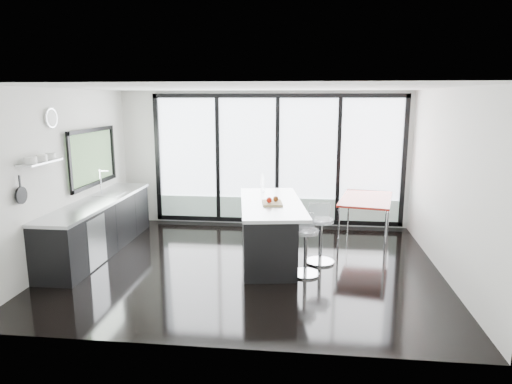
# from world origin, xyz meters

# --- Properties ---
(floor) EXTENTS (6.00, 5.00, 0.00)m
(floor) POSITION_xyz_m (0.00, 0.00, 0.00)
(floor) COLOR black
(floor) RESTS_ON ground
(ceiling) EXTENTS (6.00, 5.00, 0.00)m
(ceiling) POSITION_xyz_m (0.00, 0.00, 2.80)
(ceiling) COLOR white
(ceiling) RESTS_ON wall_back
(wall_back) EXTENTS (6.00, 0.09, 2.80)m
(wall_back) POSITION_xyz_m (0.27, 2.47, 1.27)
(wall_back) COLOR silver
(wall_back) RESTS_ON ground
(wall_front) EXTENTS (6.00, 0.00, 2.80)m
(wall_front) POSITION_xyz_m (0.00, -2.50, 1.40)
(wall_front) COLOR silver
(wall_front) RESTS_ON ground
(wall_left) EXTENTS (0.26, 5.00, 2.80)m
(wall_left) POSITION_xyz_m (-2.97, 0.27, 1.56)
(wall_left) COLOR silver
(wall_left) RESTS_ON ground
(wall_right) EXTENTS (0.00, 5.00, 2.80)m
(wall_right) POSITION_xyz_m (3.00, 0.00, 1.40)
(wall_right) COLOR silver
(wall_right) RESTS_ON ground
(counter_cabinets) EXTENTS (0.69, 3.24, 1.36)m
(counter_cabinets) POSITION_xyz_m (-2.67, 0.40, 0.46)
(counter_cabinets) COLOR black
(counter_cabinets) RESTS_ON floor
(island) EXTENTS (1.34, 2.48, 1.25)m
(island) POSITION_xyz_m (0.27, 0.43, 0.49)
(island) COLOR black
(island) RESTS_ON floor
(bar_stool_near) EXTENTS (0.55, 0.55, 0.71)m
(bar_stool_near) POSITION_xyz_m (0.92, -0.30, 0.36)
(bar_stool_near) COLOR silver
(bar_stool_near) RESTS_ON floor
(bar_stool_far) EXTENTS (0.54, 0.54, 0.74)m
(bar_stool_far) POSITION_xyz_m (1.16, 0.26, 0.37)
(bar_stool_far) COLOR silver
(bar_stool_far) RESTS_ON floor
(red_table) EXTENTS (1.18, 1.70, 0.83)m
(red_table) POSITION_xyz_m (2.02, 1.52, 0.42)
(red_table) COLOR #A62218
(red_table) RESTS_ON floor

